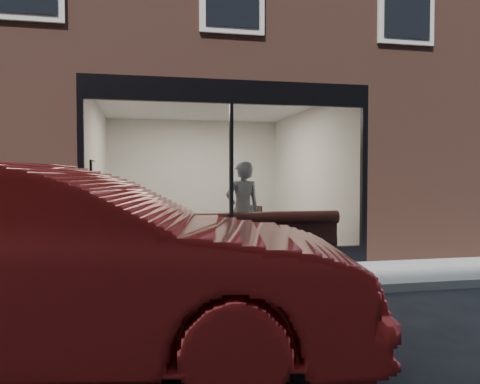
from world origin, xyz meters
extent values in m
plane|color=black|center=(0.00, 0.00, 0.00)|extent=(120.00, 120.00, 0.00)
cube|color=gray|center=(0.00, 1.00, 0.01)|extent=(40.00, 2.00, 0.01)
cube|color=gray|center=(0.00, -0.05, 0.06)|extent=(40.00, 0.10, 0.12)
cube|color=brown|center=(-3.75, 8.00, 1.60)|extent=(2.50, 12.00, 3.20)
cube|color=brown|center=(3.75, 8.00, 1.60)|extent=(2.50, 12.00, 3.20)
cube|color=brown|center=(0.00, 11.00, 1.60)|extent=(5.00, 6.00, 3.20)
plane|color=#2D2D30|center=(0.00, 5.00, 0.02)|extent=(6.00, 6.00, 0.00)
plane|color=white|center=(0.00, 5.00, 3.19)|extent=(6.00, 6.00, 0.00)
plane|color=silver|center=(0.00, 7.99, 1.60)|extent=(5.00, 0.00, 5.00)
plane|color=silver|center=(-2.49, 5.00, 1.60)|extent=(0.00, 6.00, 6.00)
plane|color=silver|center=(2.49, 5.00, 1.60)|extent=(0.00, 6.00, 6.00)
cube|color=black|center=(0.00, 2.05, 0.15)|extent=(5.00, 0.10, 0.30)
cube|color=black|center=(0.00, 2.05, 3.00)|extent=(5.00, 0.10, 0.40)
cube|color=black|center=(0.00, 2.05, 1.55)|extent=(0.06, 0.10, 2.50)
plane|color=white|center=(0.00, 2.02, 1.55)|extent=(4.80, 0.00, 4.80)
cube|color=#3A1515|center=(0.00, 2.45, 0.23)|extent=(4.00, 0.55, 0.45)
imported|color=#8DA3B7|center=(0.35, 2.78, 0.92)|extent=(0.74, 0.55, 1.85)
cube|color=#321E13|center=(-1.59, 3.59, 0.74)|extent=(0.75, 0.75, 0.04)
cube|color=#321E13|center=(0.86, 3.00, 0.74)|extent=(0.73, 0.73, 0.04)
cube|color=#321E13|center=(-1.55, 3.73, 0.24)|extent=(0.42, 0.42, 0.04)
cube|color=#321E13|center=(0.63, 3.55, 0.24)|extent=(0.54, 0.54, 0.04)
cube|color=white|center=(-2.45, 3.98, 1.42)|extent=(0.02, 0.65, 0.87)
imported|color=#AF201D|center=(-2.17, -1.73, 0.84)|extent=(5.34, 2.63, 1.68)
camera|label=1|loc=(-1.47, -5.80, 1.60)|focal=35.00mm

